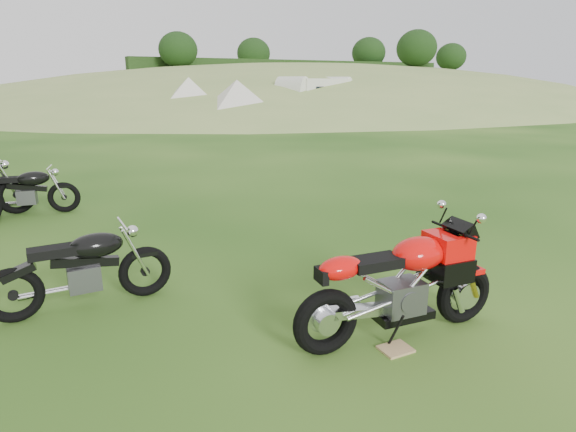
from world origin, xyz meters
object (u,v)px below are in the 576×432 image
sport_motorcycle (401,277)px  vintage_moto_a (81,267)px  tent_right (237,102)px  plywood_board (396,349)px  vintage_moto_b (25,190)px  tent_mid (190,100)px  caravan (315,99)px

sport_motorcycle → vintage_moto_a: bearing=147.3°
vintage_moto_a → tent_right: 21.60m
tent_right → plywood_board: bearing=-101.9°
vintage_moto_a → vintage_moto_b: vintage_moto_a is taller
vintage_moto_a → tent_mid: bearing=69.7°
sport_motorcycle → vintage_moto_b: 7.28m
vintage_moto_b → caravan: bearing=57.1°
plywood_board → vintage_moto_b: vintage_moto_b is taller
tent_mid → caravan: tent_mid is taller
vintage_moto_a → caravan: (16.03, 20.46, 0.76)m
caravan → sport_motorcycle: bearing=-139.5°
plywood_board → tent_mid: 24.75m
plywood_board → caravan: size_ratio=0.05×
tent_mid → caravan: 7.70m
vintage_moto_a → plywood_board: bearing=-43.4°
sport_motorcycle → caravan: bearing=66.3°
sport_motorcycle → vintage_moto_a: 3.32m
sport_motorcycle → tent_right: 22.50m
vintage_moto_b → tent_mid: tent_mid is taller
sport_motorcycle → tent_mid: bearing=83.3°
vintage_moto_b → sport_motorcycle: bearing=-53.1°
sport_motorcycle → vintage_moto_b: size_ratio=1.17×
vintage_moto_b → tent_right: bearing=66.9°
vintage_moto_b → caravan: caravan is taller
plywood_board → vintage_moto_b: 7.39m
sport_motorcycle → tent_right: (7.64, 21.15, 0.61)m
tent_right → vintage_moto_b: bearing=-117.9°
tent_mid → caravan: (7.61, -1.19, -0.03)m
tent_right → caravan: caravan is taller
vintage_moto_a → tent_right: size_ratio=0.64×
tent_mid → caravan: size_ratio=0.55×
sport_motorcycle → tent_mid: size_ratio=0.70×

